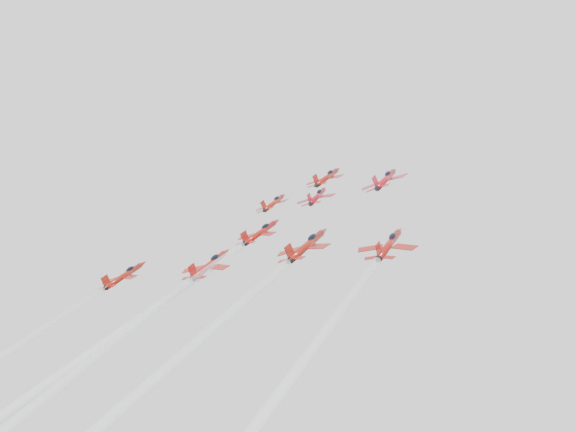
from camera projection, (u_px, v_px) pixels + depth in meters
The scene contains 5 objects.
jet_lead at pixel (327, 177), 147.02m from camera, with size 9.86×12.08×9.34m.
jet_row2_left at pixel (274, 202), 140.00m from camera, with size 8.49×10.41×8.05m.
jet_row2_center at pixel (318, 196), 131.90m from camera, with size 8.65×10.61×8.20m.
jet_row2_right at pixel (386, 179), 126.19m from camera, with size 10.04×12.31×9.52m.
jet_center at pixel (110, 357), 83.68m from camera, with size 8.82×77.23×59.08m.
Camera 1 is at (61.95, -96.45, 130.51)m, focal length 40.00 mm.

